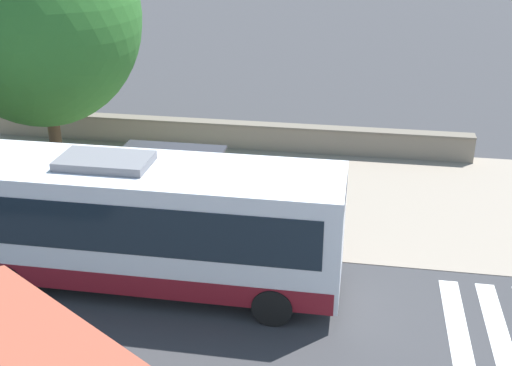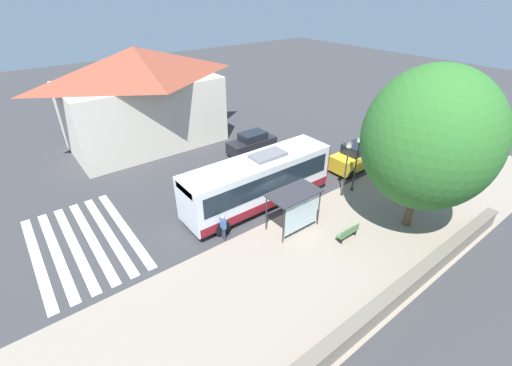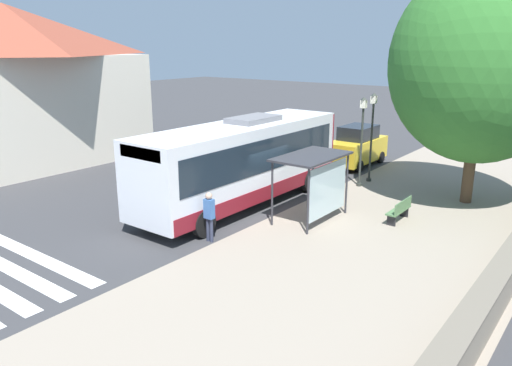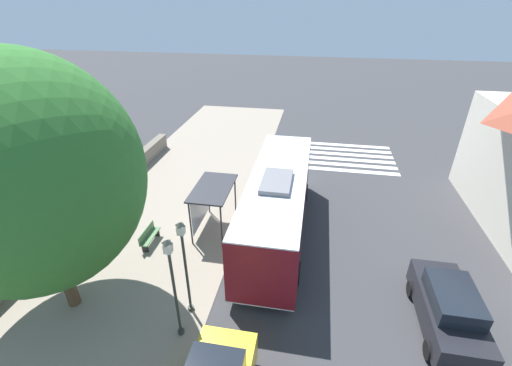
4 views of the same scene
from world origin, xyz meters
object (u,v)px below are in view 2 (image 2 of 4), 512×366
Objects in this scene: bench at (348,233)px; parked_car_far_lane at (252,143)px; street_lamp_near at (346,164)px; street_lamp_far at (357,159)px; parked_car_behind_bus at (355,157)px; pedestrian at (223,225)px; bus_shelter at (296,200)px; bus at (258,181)px; shade_tree at (429,139)px.

bench is 0.36× the size of parked_car_far_lane.
street_lamp_near is 1.09m from street_lamp_far.
parked_car_behind_bus is (5.43, -7.35, 0.57)m from bench.
street_lamp_near is at bearing -96.16° from pedestrian.
pedestrian is (1.71, 3.97, -1.08)m from bus_shelter.
shade_tree is (-7.38, -5.95, 3.87)m from bus.
bus reaches higher than bus_shelter.
shade_tree reaches higher than street_lamp_near.
street_lamp_near is 0.43× the size of shade_tree.
street_lamp_far is (0.01, -1.09, 0.06)m from street_lamp_near.
pedestrian is at bearing 66.67° from bus_shelter.
bus is 4.30m from pedestrian.
street_lamp_far is (-2.68, -6.53, 0.68)m from bus.
pedestrian is 13.16m from parked_car_behind_bus.
parked_car_far_lane is (9.44, 0.90, -1.55)m from street_lamp_near.
street_lamp_far is at bearing -95.47° from pedestrian.
parked_car_far_lane is at bearing 11.87° from street_lamp_far.
pedestrian is at bearing 84.53° from street_lamp_far.
parked_car_behind_bus reaches higher than bench.
bus is 1.08× the size of shade_tree.
pedestrian is 11.91m from parked_car_far_lane.
pedestrian is at bearing 83.84° from street_lamp_near.
parked_car_far_lane is (12.82, -2.64, 0.46)m from bench.
parked_car_behind_bus reaches higher than pedestrian.
shade_tree is at bearing -124.32° from bus_shelter.
shade_tree is at bearing -173.79° from street_lamp_near.
bus_shelter is 1.82× the size of pedestrian.
parked_car_far_lane is at bearing -11.62° from bench.
parked_car_behind_bus is at bearing -26.09° from shade_tree.
bus is 2.51× the size of street_lamp_near.
shade_tree is (-5.70, -9.81, 4.71)m from pedestrian.
street_lamp_far is at bearing -112.32° from bus.
street_lamp_far is 1.02× the size of parked_car_behind_bus.
street_lamp_near is (3.38, -3.53, 2.01)m from bench.
parked_car_far_lane reaches higher than bench.
pedestrian is 0.42× the size of street_lamp_near.
parked_car_far_lane is (7.39, 4.71, -0.11)m from parked_car_behind_bus.
street_lamp_far is (3.39, -4.62, 2.07)m from bench.
pedestrian is at bearing 94.55° from parked_car_behind_bus.
shade_tree is (-4.70, 0.58, 3.19)m from street_lamp_far.
pedestrian is 0.40× the size of parked_car_far_lane.
pedestrian is at bearing 135.10° from parked_car_far_lane.
shade_tree is 2.31× the size of parked_car_behind_bus.
street_lamp_near is 0.98× the size of street_lamp_far.
bus is at bearing -66.45° from pedestrian.
parked_car_far_lane is at bearing 5.42° from street_lamp_near.
bench is at bearing 71.98° from shade_tree.
parked_car_behind_bus is 8.76m from parked_car_far_lane.
pedestrian reaches higher than bench.
bench is at bearing 126.47° from parked_car_behind_bus.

